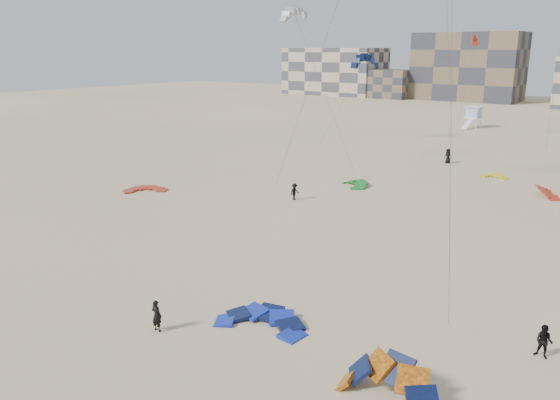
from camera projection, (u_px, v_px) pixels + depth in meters
The scene contains 18 objects.
ground at pixel (196, 297), 30.70m from camera, with size 320.00×320.00×0.00m, color beige.
kite_ground_blue at pixel (262, 325), 27.63m from camera, with size 4.32×4.48×0.86m, color #171EBA, non-canonical shape.
kite_ground_orange at pixel (387, 399), 21.75m from camera, with size 4.27×3.51×2.52m, color orange, non-canonical shape.
kite_ground_red at pixel (145, 191), 53.93m from camera, with size 3.76×3.99×0.44m, color #BC3A18, non-canonical shape.
kite_ground_green at pixel (354, 186), 55.87m from camera, with size 3.58×3.70×1.00m, color #1A7D2A, non-canonical shape.
kite_ground_red_far at pixel (547, 196), 51.85m from camera, with size 3.06×2.87×1.54m, color #BC3A18, non-canonical shape.
kite_ground_yellow at pixel (494, 178), 59.37m from camera, with size 2.73×2.83×0.72m, color yellow, non-canonical shape.
kitesurfer_main at pixel (157, 316), 26.85m from camera, with size 0.60×0.39×1.63m, color black.
kitesurfer_b at pixel (544, 342), 24.50m from camera, with size 0.77×0.60×1.58m, color black.
kitesurfer_c at pixel (295, 192), 50.50m from camera, with size 1.01×0.58×1.56m, color black.
kitesurfer_e at pixel (448, 156), 66.82m from camera, with size 0.89×0.58×1.81m, color black.
kite_fly_grey at pixel (296, 16), 59.68m from camera, with size 10.41×4.51×17.35m.
kite_fly_navy at pixel (365, 63), 79.53m from camera, with size 5.50×11.98×12.20m.
kite_fly_red at pixel (474, 42), 82.04m from camera, with size 3.77×8.69×14.75m.
lifeguard_tower_far at pixel (473, 117), 97.27m from camera, with size 2.92×5.32×3.81m.
condo_west_a at pixel (335, 71), 169.63m from camera, with size 30.00×15.00×14.00m, color #C1AE8E.
condo_west_b at pixel (468, 67), 149.11m from camera, with size 28.00×14.00×18.00m, color brown.
condo_fill_left at pixel (390, 84), 157.34m from camera, with size 12.00×10.00×8.00m, color brown.
Camera 1 is at (20.62, -19.72, 13.45)m, focal length 35.00 mm.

